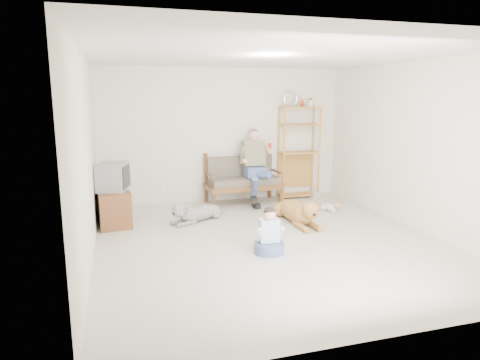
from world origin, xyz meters
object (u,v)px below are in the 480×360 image
object	(u,v)px
tv_stand	(113,207)
golden_retriever	(298,212)
loveseat	(243,179)
etagere	(299,151)

from	to	relation	value
tv_stand	golden_retriever	world-z (taller)	tv_stand
loveseat	tv_stand	distance (m)	2.69
tv_stand	golden_retriever	bearing A→B (deg)	-20.74
golden_retriever	loveseat	bearing A→B (deg)	105.17
etagere	golden_retriever	size ratio (longest dim) A/B	1.42
loveseat	golden_retriever	size ratio (longest dim) A/B	0.96
golden_retriever	tv_stand	bearing A→B (deg)	163.90
loveseat	etagere	xyz separation A→B (m)	(1.28, 0.11, 0.50)
loveseat	tv_stand	size ratio (longest dim) A/B	1.61
etagere	golden_retriever	bearing A→B (deg)	-113.93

